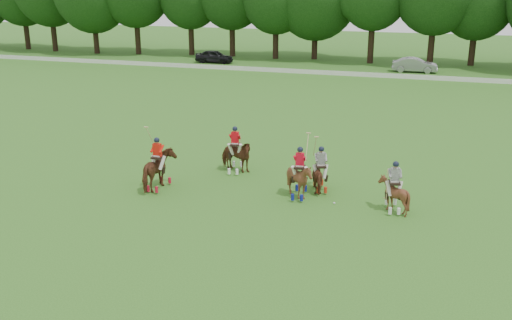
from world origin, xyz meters
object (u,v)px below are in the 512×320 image
(car_mid, at_px, (415,65))
(polo_stripe_a, at_px, (320,175))
(polo_red_c, at_px, (299,179))
(polo_ball, at_px, (334,203))
(polo_red_a, at_px, (158,170))
(polo_red_b, at_px, (235,156))
(car_left, at_px, (214,56))
(polo_stripe_b, at_px, (394,194))

(car_mid, distance_m, polo_stripe_a, 37.70)
(polo_red_c, distance_m, polo_ball, 1.86)
(polo_red_a, bearing_deg, polo_ball, 4.73)
(car_mid, bearing_deg, polo_red_a, 164.63)
(polo_red_b, bearing_deg, polo_red_a, -126.35)
(car_mid, distance_m, polo_red_b, 36.93)
(polo_red_a, bearing_deg, car_mid, 76.86)
(car_mid, relative_size, polo_red_a, 1.53)
(car_left, distance_m, polo_red_b, 39.61)
(car_left, xyz_separation_m, polo_ball, (21.42, -39.06, -0.70))
(polo_red_c, distance_m, polo_stripe_a, 1.33)
(polo_red_b, distance_m, polo_ball, 6.27)
(polo_ball, bearing_deg, polo_stripe_a, 123.32)
(polo_stripe_a, bearing_deg, polo_red_c, -122.38)
(car_left, relative_size, polo_red_b, 1.85)
(car_left, xyz_separation_m, car_mid, (22.59, 0.00, 0.02))
(car_mid, height_order, polo_ball, car_mid)
(car_mid, height_order, polo_stripe_b, polo_stripe_b)
(polo_red_a, height_order, polo_red_c, polo_red_a)
(polo_stripe_a, bearing_deg, car_left, 118.55)
(car_mid, xyz_separation_m, polo_red_b, (-6.75, -36.30, 0.09))
(car_mid, xyz_separation_m, polo_stripe_b, (1.30, -39.07, 0.02))
(polo_red_b, height_order, polo_stripe_b, polo_red_b)
(car_mid, relative_size, polo_stripe_a, 1.73)
(polo_red_b, height_order, polo_stripe_a, polo_stripe_a)
(car_left, distance_m, car_mid, 22.59)
(polo_red_a, bearing_deg, polo_red_c, 8.52)
(car_left, height_order, polo_ball, car_left)
(car_left, bearing_deg, polo_red_b, -158.06)
(car_left, bearing_deg, polo_stripe_a, -153.08)
(polo_red_a, distance_m, polo_stripe_b, 10.60)
(car_mid, xyz_separation_m, polo_red_a, (-9.28, -39.73, 0.15))
(polo_stripe_a, bearing_deg, polo_ball, -56.68)
(car_left, distance_m, polo_red_a, 41.91)
(car_left, xyz_separation_m, polo_red_c, (19.77, -38.77, 0.11))
(car_mid, distance_m, polo_red_a, 40.80)
(polo_stripe_b, xyz_separation_m, polo_ball, (-2.47, 0.01, -0.73))
(car_left, relative_size, polo_stripe_b, 2.00)
(car_mid, relative_size, polo_stripe_b, 2.11)
(polo_red_b, xyz_separation_m, polo_stripe_a, (4.64, -1.34, -0.10))
(car_left, xyz_separation_m, polo_stripe_a, (20.48, -37.64, 0.01))
(polo_red_b, bearing_deg, car_left, 113.57)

